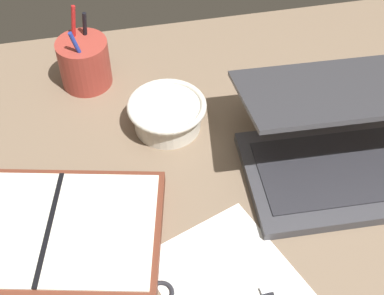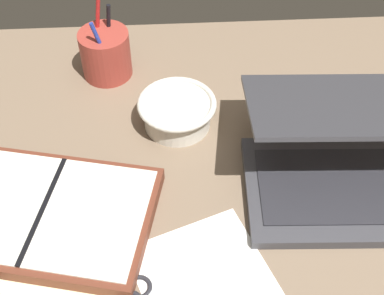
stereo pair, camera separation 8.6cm
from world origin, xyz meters
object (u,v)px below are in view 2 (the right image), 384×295
Objects in this scene: bowl at (177,111)px; planner at (45,214)px; laptop at (350,159)px; pen_cup at (106,54)px.

bowl is 29.80cm from planner.
pen_cup is at bearing 146.50° from laptop.
pen_cup reaches higher than bowl.
laptop is 50.08cm from planner.
laptop is 0.93× the size of planner.
pen_cup reaches higher than laptop.
pen_cup is at bearing 90.25° from planner.
pen_cup is 0.42× the size of planner.
bowl is 0.38× the size of planner.
bowl is at bearing -49.03° from pen_cup.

